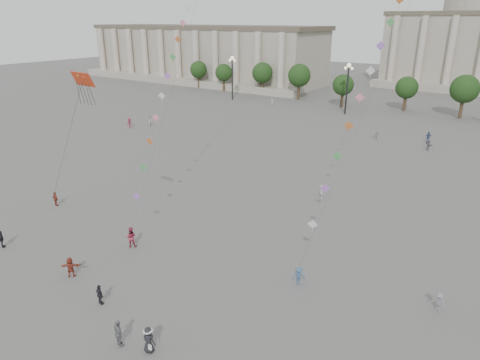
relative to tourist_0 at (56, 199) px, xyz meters
The scene contains 23 objects.
ground 23.08m from the tourist_0, 15.40° to the right, with size 360.00×360.00×0.00m, color #555350.
hall_west 102.69m from the tourist_0, 121.01° to the left, with size 84.00×26.22×17.20m.
hall_central 125.81m from the tourist_0, 79.76° to the left, with size 48.30×34.30×35.50m.
tree_row 75.38m from the tourist_0, 72.81° to the left, with size 137.12×5.12×8.00m.
lamp_post_far_west 68.13m from the tourist_0, 109.62° to the left, with size 2.00×0.90×10.65m.
lamp_post_mid_west 64.62m from the tourist_0, 83.54° to the left, with size 2.00×0.90×10.65m.
person_crowd_0 57.32m from the tourist_0, 61.68° to the left, with size 1.11×0.46×1.89m, color #354978.
person_crowd_1 37.53m from the tourist_0, 120.48° to the left, with size 0.94×0.73×1.94m, color beige.
person_crowd_2 35.45m from the tourist_0, 125.98° to the left, with size 1.24×0.71×1.91m, color maroon.
person_crowd_4 51.44m from the tourist_0, 67.77° to the left, with size 1.37×0.44×1.48m, color #B3B3AE.
person_crowd_6 38.64m from the tourist_0, ahead, with size 0.99×0.57×1.53m, color slate.
person_crowd_10 62.65m from the tourist_0, 99.02° to the left, with size 0.63×0.41×1.73m, color #B2B3AE.
person_crowd_12 53.79m from the tourist_0, 58.22° to the left, with size 1.57×0.50×1.70m, color slate.
person_crowd_13 29.65m from the tourist_0, 39.73° to the left, with size 0.55×0.36×1.52m, color #B3B3AF.
tourist_0 is the anchor object (origin of this frame).
tourist_1 9.20m from the tourist_0, 61.95° to the right, with size 0.96×0.40×1.64m, color black.
tourist_2 15.31m from the tourist_0, 28.58° to the right, with size 1.56×0.50×1.68m, color maroon.
tourist_3 24.95m from the tourist_0, 24.27° to the right, with size 1.10×0.46×1.88m, color slate.
tourist_4 20.08m from the tourist_0, 24.30° to the right, with size 0.93×0.39×1.59m, color black.
kite_flyer_0 13.77m from the tourist_0, ahead, with size 0.93×0.72×1.91m, color #9B2A40.
kite_flyer_1 28.89m from the tourist_0, ahead, with size 0.99×0.57×1.53m, color #36567B.
hat_person 26.42m from the tourist_0, 21.14° to the right, with size 0.92×0.64×1.78m.
dragon_kite 19.73m from the tourist_0, 17.14° to the right, with size 8.05×2.47×19.89m.
Camera 1 is at (19.11, -17.31, 19.35)m, focal length 32.00 mm.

